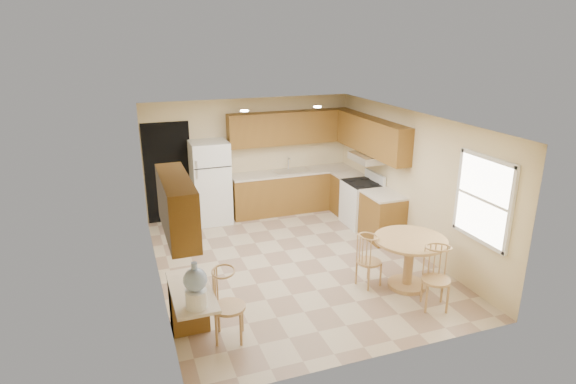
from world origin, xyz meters
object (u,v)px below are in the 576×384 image
object	(u,v)px
refrigerator	(210,182)
chair_desk	(230,302)
stove	(362,203)
dining_table	(409,255)
chair_table_b	(441,275)
chair_table_a	(372,257)
water_crock	(196,287)

from	to	relation	value
refrigerator	chair_desk	bearing A→B (deg)	-98.03
refrigerator	stove	bearing A→B (deg)	-22.99
dining_table	chair_table_b	bearing A→B (deg)	-87.96
refrigerator	chair_table_a	bearing A→B (deg)	-63.83
chair_desk	water_crock	size ratio (longest dim) A/B	1.71
dining_table	chair_table_a	xyz separation A→B (m)	(-0.55, 0.17, -0.02)
chair_desk	stove	bearing A→B (deg)	148.50
chair_table_a	chair_table_b	bearing A→B (deg)	15.50
chair_table_a	water_crock	bearing A→B (deg)	-89.03
refrigerator	chair_table_b	size ratio (longest dim) A/B	1.85
chair_table_b	dining_table	bearing A→B (deg)	-65.37
dining_table	water_crock	world-z (taller)	water_crock
chair_table_b	water_crock	bearing A→B (deg)	22.64
chair_desk	dining_table	bearing A→B (deg)	116.60
chair_desk	water_crock	xyz separation A→B (m)	(-0.45, -0.27, 0.43)
stove	chair_desk	size ratio (longest dim) A/B	1.12
water_crock	dining_table	bearing A→B (deg)	12.39
stove	chair_table_a	size ratio (longest dim) A/B	1.29
chair_desk	water_crock	world-z (taller)	water_crock
chair_table_b	chair_desk	xyz separation A→B (m)	(-2.95, 0.26, 0.03)
refrigerator	chair_desk	distance (m)	4.30
dining_table	chair_table_b	xyz separation A→B (m)	(0.03, -0.74, 0.03)
water_crock	stove	bearing A→B (deg)	40.06
chair_table_b	chair_table_a	bearing A→B (deg)	-35.00
stove	dining_table	bearing A→B (deg)	-102.16
stove	chair_table_b	distance (m)	3.34
refrigerator	chair_table_b	world-z (taller)	refrigerator
chair_table_b	chair_desk	bearing A→B (deg)	17.47
chair_desk	water_crock	distance (m)	0.68
stove	chair_table_a	xyz separation A→B (m)	(-1.10, -2.39, 0.05)
chair_table_a	stove	bearing A→B (deg)	138.35
stove	dining_table	size ratio (longest dim) A/B	0.99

